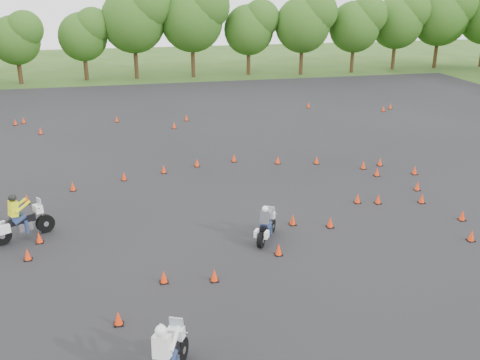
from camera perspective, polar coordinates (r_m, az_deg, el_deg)
The scene contains 7 objects.
ground at distance 22.16m, azimuth 2.24°, elevation -6.46°, with size 140.00×140.00×0.00m, color #2D5119.
asphalt_pad at distance 27.49m, azimuth -0.90°, elevation -0.91°, with size 62.00×62.00×0.00m, color black.
treeline at distance 55.12m, azimuth -3.10°, elevation 14.88°, with size 87.26×32.41×10.64m.
traffic_cones at distance 26.88m, azimuth -1.57°, elevation -0.91°, with size 35.92×33.00×0.45m.
rider_grey at distance 21.88m, azimuth 2.87°, elevation -4.52°, with size 2.04×0.63×1.58m, color #474A4F, non-canonical shape.
rider_yellow at distance 23.64m, azimuth -22.22°, elevation -3.61°, with size 2.56×0.79×1.98m, color #CCD512, non-canonical shape.
rider_white at distance 14.72m, azimuth -7.66°, elevation -17.76°, with size 2.49×0.76×1.92m, color silver, non-canonical shape.
Camera 1 is at (-5.09, -19.09, 10.03)m, focal length 40.00 mm.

